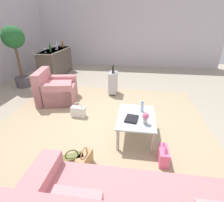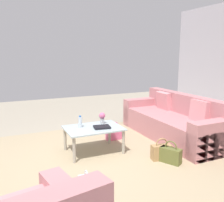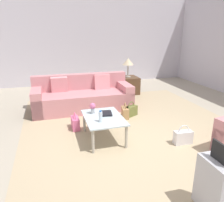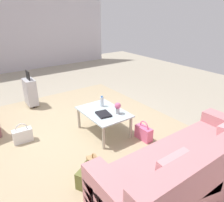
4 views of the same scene
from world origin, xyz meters
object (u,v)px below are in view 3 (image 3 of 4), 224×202
flower_vase (93,107)px  handbag_tan (125,112)px  handbag_pink (75,123)px  handbag_olive (131,111)px  couch (82,97)px  coffee_table_book (106,113)px  suitcase_silver (215,186)px  handbag_white (183,137)px  coffee_table (104,120)px  table_lamp (128,62)px  side_table (128,85)px  water_bottle (101,117)px

flower_vase → handbag_tan: flower_vase is taller
handbag_tan → handbag_pink: 1.21m
handbag_tan → handbag_olive: 0.17m
handbag_tan → couch: bearing=-137.9°
coffee_table_book → handbag_tan: coffee_table_book is taller
suitcase_silver → handbag_olive: (-2.93, 0.20, -0.23)m
handbag_olive → coffee_table_book: bearing=-45.2°
couch → handbag_white: couch is taller
handbag_olive → handbag_white: size_ratio=1.00×
coffee_table → couch: bearing=-176.8°
couch → table_lamp: (-1.01, 1.60, 0.70)m
coffee_table → handbag_pink: coffee_table is taller
handbag_pink → handbag_olive: same height
side_table → handbag_tan: size_ratio=1.73×
handbag_olive → table_lamp: bearing=162.1°
water_bottle → handbag_olive: 1.56m
water_bottle → handbag_pink: size_ratio=0.57×
table_lamp → coffee_table_book: bearing=-27.9°
flower_vase → side_table: size_ratio=0.33×
coffee_table → coffee_table_book: bearing=146.3°
side_table → handbag_tan: (1.93, -0.77, -0.13)m
handbag_pink → coffee_table: bearing=36.8°
water_bottle → suitcase_silver: (1.80, 0.80, -0.18)m
water_bottle → handbag_olive: size_ratio=0.57×
flower_vase → handbag_pink: 0.64m
flower_vase → handbag_tan: (-0.65, 0.88, -0.43)m
water_bottle → side_table: bearing=151.9°
table_lamp → handbag_pink: 3.07m
couch → water_bottle: 2.01m
handbag_pink → handbag_white: same height
couch → handbag_pink: 1.26m
flower_vase → side_table: bearing=147.4°
side_table → suitcase_silver: 4.87m
coffee_table → flower_vase: (-0.22, -0.15, 0.18)m
couch → coffee_table: (1.79, 0.10, 0.08)m
couch → suitcase_silver: (3.79, 0.80, 0.06)m
flower_vase → table_lamp: size_ratio=0.35×
coffee_table_book → coffee_table: bearing=-24.6°
coffee_table → table_lamp: 3.24m
couch → flower_vase: size_ratio=11.81×
table_lamp → handbag_pink: table_lamp is taller
coffee_table → handbag_olive: bearing=136.0°
handbag_tan → water_bottle: bearing=-37.7°
table_lamp → handbag_white: table_lamp is taller
flower_vase → handbag_white: bearing=61.6°
couch → handbag_olive: bearing=49.0°
side_table → handbag_white: 3.37m
couch → coffee_table_book: 1.69m
water_bottle → handbag_pink: 0.95m
side_table → handbag_pink: 2.94m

